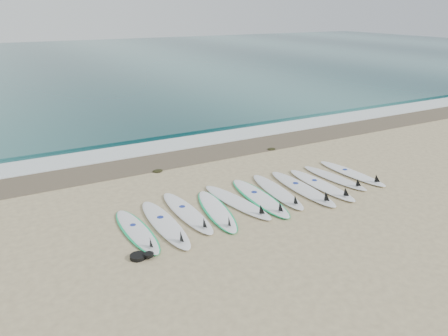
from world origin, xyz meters
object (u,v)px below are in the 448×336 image
surfboard_0 (137,231)px  surfboard_10 (353,174)px  surfboard_5 (260,198)px  leash_coil (140,256)px

surfboard_0 → surfboard_10: size_ratio=0.95×
surfboard_5 → surfboard_10: surfboard_5 is taller
surfboard_0 → leash_coil: 1.08m
surfboard_5 → leash_coil: (-3.68, -1.22, -0.00)m
surfboard_5 → surfboard_0: bearing=-174.1°
surfboard_0 → surfboard_5: surfboard_5 is taller
surfboard_0 → surfboard_5: bearing=1.3°
surfboard_5 → leash_coil: 3.88m
surfboard_10 → leash_coil: surfboard_10 is taller
surfboard_0 → surfboard_5: 3.41m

